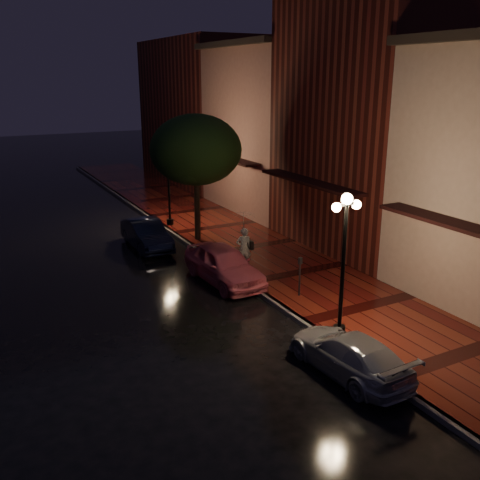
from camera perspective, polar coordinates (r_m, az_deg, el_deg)
ground at (r=20.08m, az=0.83°, el=-4.93°), size 120.00×120.00×0.00m
sidewalk at (r=21.16m, az=6.19°, el=-3.64°), size 4.50×60.00×0.15m
curb at (r=20.05m, az=0.83°, el=-4.73°), size 0.25×60.00×0.15m
storefront_mid at (r=24.38m, az=13.41°, el=11.87°), size 5.00×8.00×11.00m
storefront_far at (r=30.93m, az=3.37°, el=11.45°), size 5.00×8.00×9.00m
storefront_extra at (r=39.74m, az=-4.32°, el=13.41°), size 5.00×12.00×10.00m
streetlamp_near at (r=15.47m, az=10.99°, el=-1.83°), size 0.96×0.36×4.31m
streetlamp_far at (r=27.41m, az=-7.65°, el=6.59°), size 0.96×0.36×4.31m
street_tree at (r=24.49m, az=-4.71°, el=9.33°), size 4.16×4.16×5.80m
pink_car at (r=20.22m, az=-1.72°, el=-2.62°), size 1.88×4.27×1.43m
navy_car at (r=24.64m, az=-9.96°, el=0.61°), size 1.39×3.93×1.29m
silver_car at (r=14.61m, az=11.52°, el=-11.82°), size 1.74×3.91×1.11m
woman_with_umbrella at (r=20.98m, az=0.43°, el=0.97°), size 0.98×0.99×2.35m
parking_meter at (r=18.68m, az=6.40°, el=-3.48°), size 0.15×0.13×1.40m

